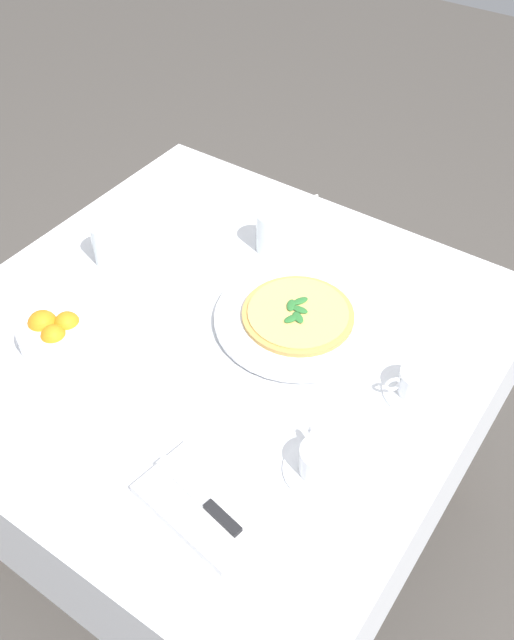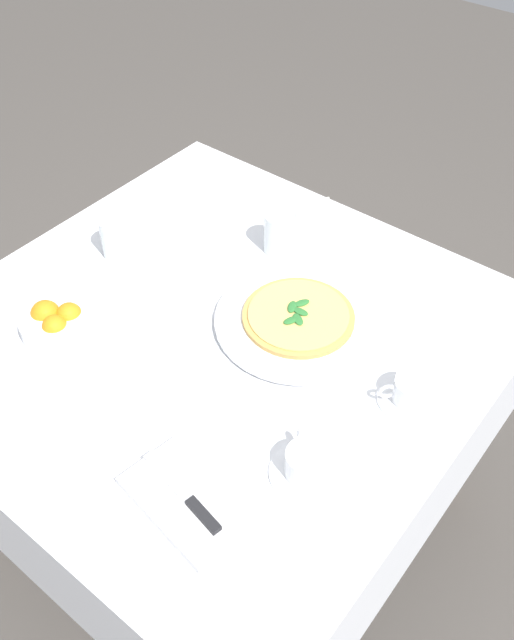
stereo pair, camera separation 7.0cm
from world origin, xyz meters
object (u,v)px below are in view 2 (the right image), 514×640
at_px(pizza, 298,316).
at_px(coffee_cup_near_left, 412,392).
at_px(water_glass_right_edge, 117,239).
at_px(napkin_folded, 186,500).
at_px(coffee_cup_far_left, 307,465).
at_px(menu_card, 312,212).
at_px(pizza_plate, 298,321).
at_px(citrus_bowl, 57,323).
at_px(dinner_knife, 185,495).
at_px(water_glass_far_right, 279,235).

bearing_deg(pizza, coffee_cup_near_left, 173.45).
distance_m(water_glass_right_edge, napkin_folded, 0.69).
xyz_separation_m(coffee_cup_far_left, menu_card, (0.41, -0.60, 0.00)).
relative_size(pizza_plate, menu_card, 4.32).
distance_m(pizza, napkin_folded, 0.47).
bearing_deg(coffee_cup_far_left, menu_card, -55.48).
relative_size(pizza, water_glass_right_edge, 2.31).
xyz_separation_m(coffee_cup_near_left, water_glass_right_edge, (0.76, 0.04, 0.02)).
distance_m(coffee_cup_near_left, coffee_cup_far_left, 0.26).
xyz_separation_m(water_glass_right_edge, citrus_bowl, (-0.09, 0.26, -0.02)).
xyz_separation_m(dinner_knife, menu_card, (0.29, -0.77, 0.01)).
distance_m(coffee_cup_far_left, citrus_bowl, 0.61).
relative_size(napkin_folded, citrus_bowl, 1.58).
bearing_deg(water_glass_far_right, citrus_bowl, 69.05).
xyz_separation_m(coffee_cup_far_left, water_glass_far_right, (0.41, -0.46, 0.02)).
relative_size(water_glass_right_edge, citrus_bowl, 0.68).
bearing_deg(coffee_cup_near_left, citrus_bowl, 23.97).
xyz_separation_m(dinner_knife, citrus_bowl, (0.48, -0.13, 0.00)).
distance_m(water_glass_right_edge, water_glass_far_right, 0.38).
distance_m(coffee_cup_far_left, water_glass_right_edge, 0.73).
distance_m(water_glass_right_edge, citrus_bowl, 0.27).
xyz_separation_m(coffee_cup_near_left, dinner_knife, (0.19, 0.43, -0.00)).
height_order(napkin_folded, menu_card, menu_card).
distance_m(water_glass_far_right, citrus_bowl, 0.54).
relative_size(water_glass_far_right, dinner_knife, 0.52).
xyz_separation_m(coffee_cup_near_left, water_glass_far_right, (0.47, -0.21, 0.02)).
distance_m(pizza, menu_card, 0.36).
xyz_separation_m(pizza, water_glass_far_right, (0.18, -0.17, 0.02)).
bearing_deg(napkin_folded, water_glass_right_edge, -25.59).
bearing_deg(pizza_plate, coffee_cup_far_left, 128.21).
height_order(pizza, coffee_cup_far_left, coffee_cup_far_left).
height_order(water_glass_right_edge, menu_card, water_glass_right_edge).
bearing_deg(dinner_knife, coffee_cup_near_left, -103.09).
bearing_deg(pizza_plate, napkin_folded, 102.78).
relative_size(coffee_cup_far_left, menu_card, 1.59).
bearing_deg(water_glass_far_right, water_glass_right_edge, 41.30).
distance_m(coffee_cup_near_left, menu_card, 0.59).
bearing_deg(pizza, pizza_plate, -153.62).
relative_size(coffee_cup_near_left, napkin_folded, 0.55).
xyz_separation_m(coffee_cup_near_left, citrus_bowl, (0.67, 0.30, 0.00)).
bearing_deg(dinner_knife, pizza_plate, -66.95).
bearing_deg(napkin_folded, water_glass_far_right, -56.97).
distance_m(pizza_plate, water_glass_right_edge, 0.47).
distance_m(pizza, coffee_cup_far_left, 0.37).
xyz_separation_m(coffee_cup_far_left, citrus_bowl, (0.60, 0.04, 0.00)).
relative_size(coffee_cup_far_left, citrus_bowl, 0.87).
relative_size(pizza_plate, water_glass_right_edge, 3.45).
bearing_deg(coffee_cup_near_left, pizza, -6.55).
distance_m(water_glass_far_right, napkin_folded, 0.70).
relative_size(citrus_bowl, menu_card, 1.83).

